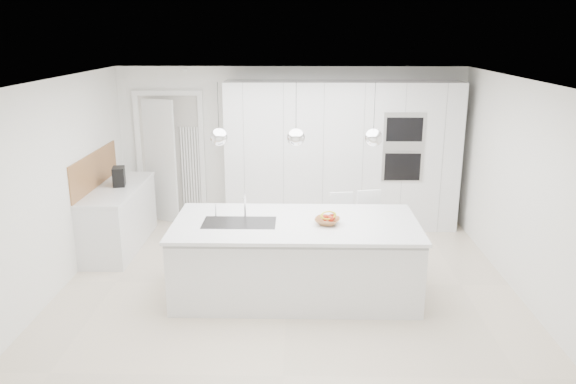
{
  "coord_description": "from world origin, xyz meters",
  "views": [
    {
      "loc": [
        0.14,
        -6.4,
        3.03
      ],
      "look_at": [
        0.0,
        0.3,
        1.1
      ],
      "focal_mm": 35.0,
      "sensor_mm": 36.0,
      "label": 1
    }
  ],
  "objects_px": {
    "fruit_bowl": "(327,221)",
    "bar_stool_left": "(341,231)",
    "espresso_machine": "(119,176)",
    "island_base": "(295,261)",
    "bar_stool_right": "(369,231)"
  },
  "relations": [
    {
      "from": "fruit_bowl",
      "to": "bar_stool_left",
      "type": "relative_size",
      "value": 0.29
    },
    {
      "from": "fruit_bowl",
      "to": "bar_stool_right",
      "type": "height_order",
      "value": "bar_stool_right"
    },
    {
      "from": "espresso_machine",
      "to": "fruit_bowl",
      "type": "bearing_deg",
      "value": -41.44
    },
    {
      "from": "island_base",
      "to": "fruit_bowl",
      "type": "xyz_separation_m",
      "value": [
        0.36,
        -0.03,
        0.51
      ]
    },
    {
      "from": "island_base",
      "to": "espresso_machine",
      "type": "height_order",
      "value": "espresso_machine"
    },
    {
      "from": "fruit_bowl",
      "to": "bar_stool_left",
      "type": "distance_m",
      "value": 1.05
    },
    {
      "from": "espresso_machine",
      "to": "bar_stool_left",
      "type": "distance_m",
      "value": 3.25
    },
    {
      "from": "bar_stool_left",
      "to": "bar_stool_right",
      "type": "relative_size",
      "value": 0.95
    },
    {
      "from": "island_base",
      "to": "bar_stool_right",
      "type": "relative_size",
      "value": 2.75
    },
    {
      "from": "bar_stool_right",
      "to": "fruit_bowl",
      "type": "bearing_deg",
      "value": -137.71
    },
    {
      "from": "bar_stool_right",
      "to": "espresso_machine",
      "type": "bearing_deg",
      "value": 154.81
    },
    {
      "from": "island_base",
      "to": "bar_stool_left",
      "type": "distance_m",
      "value": 1.07
    },
    {
      "from": "island_base",
      "to": "bar_stool_left",
      "type": "relative_size",
      "value": 2.88
    },
    {
      "from": "espresso_machine",
      "to": "bar_stool_left",
      "type": "relative_size",
      "value": 0.28
    },
    {
      "from": "island_base",
      "to": "espresso_machine",
      "type": "bearing_deg",
      "value": 148.05
    }
  ]
}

